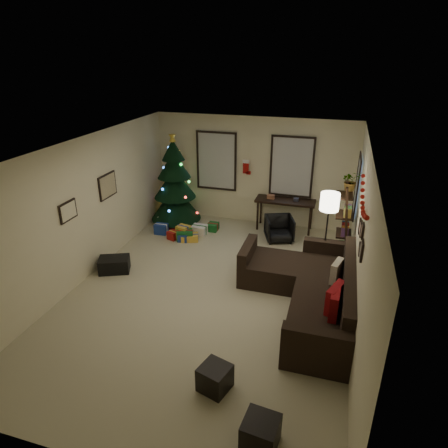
{
  "coord_description": "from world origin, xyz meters",
  "views": [
    {
      "loc": [
        2.03,
        -5.87,
        4.14
      ],
      "look_at": [
        0.1,
        0.6,
        1.15
      ],
      "focal_mm": 31.69,
      "sensor_mm": 36.0,
      "label": 1
    }
  ],
  "objects_px": {
    "desk_chair": "(279,229)",
    "bookshelf": "(345,228)",
    "christmas_tree": "(175,186)",
    "desk": "(285,203)",
    "sofa": "(310,290)"
  },
  "relations": [
    {
      "from": "sofa",
      "to": "bookshelf",
      "type": "bearing_deg",
      "value": 72.64
    },
    {
      "from": "desk_chair",
      "to": "bookshelf",
      "type": "bearing_deg",
      "value": -51.21
    },
    {
      "from": "bookshelf",
      "to": "desk",
      "type": "bearing_deg",
      "value": 132.88
    },
    {
      "from": "desk",
      "to": "desk_chair",
      "type": "bearing_deg",
      "value": -91.69
    },
    {
      "from": "desk_chair",
      "to": "bookshelf",
      "type": "height_order",
      "value": "bookshelf"
    },
    {
      "from": "sofa",
      "to": "bookshelf",
      "type": "distance_m",
      "value": 1.74
    },
    {
      "from": "christmas_tree",
      "to": "desk",
      "type": "bearing_deg",
      "value": 7.4
    },
    {
      "from": "sofa",
      "to": "desk_chair",
      "type": "relative_size",
      "value": 5.09
    },
    {
      "from": "christmas_tree",
      "to": "bookshelf",
      "type": "xyz_separation_m",
      "value": [
        4.17,
        -1.17,
        -0.11
      ]
    },
    {
      "from": "christmas_tree",
      "to": "sofa",
      "type": "height_order",
      "value": "christmas_tree"
    },
    {
      "from": "desk",
      "to": "desk_chair",
      "type": "height_order",
      "value": "desk"
    },
    {
      "from": "christmas_tree",
      "to": "desk",
      "type": "relative_size",
      "value": 1.64
    },
    {
      "from": "sofa",
      "to": "desk",
      "type": "distance_m",
      "value": 3.25
    },
    {
      "from": "sofa",
      "to": "desk",
      "type": "xyz_separation_m",
      "value": [
        -0.93,
        3.09,
        0.39
      ]
    },
    {
      "from": "desk",
      "to": "sofa",
      "type": "bearing_deg",
      "value": -73.3
    }
  ]
}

